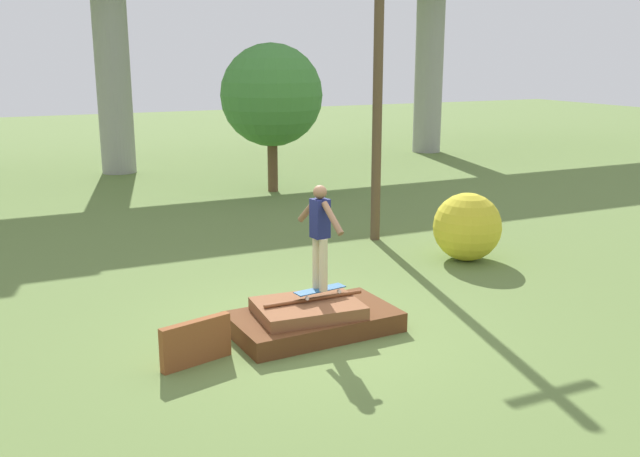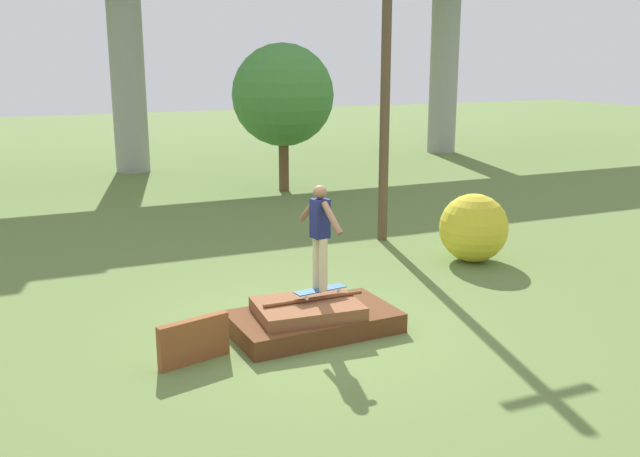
{
  "view_description": "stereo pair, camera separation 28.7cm",
  "coord_description": "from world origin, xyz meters",
  "px_view_note": "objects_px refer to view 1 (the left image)",
  "views": [
    {
      "loc": [
        -3.98,
        -8.63,
        3.84
      ],
      "look_at": [
        0.12,
        0.05,
        1.48
      ],
      "focal_mm": 40.0,
      "sensor_mm": 36.0,
      "label": 1
    },
    {
      "loc": [
        -3.72,
        -8.75,
        3.84
      ],
      "look_at": [
        0.12,
        0.05,
        1.48
      ],
      "focal_mm": 40.0,
      "sensor_mm": 36.0,
      "label": 2
    }
  ],
  "objects_px": {
    "tree_behind_left": "(272,95)",
    "utility_pole": "(378,74)",
    "skateboard": "(320,290)",
    "bush_yellow_flowering": "(467,227)",
    "skater": "(320,231)"
  },
  "relations": [
    {
      "from": "skateboard",
      "to": "skater",
      "type": "height_order",
      "value": "skater"
    },
    {
      "from": "utility_pole",
      "to": "bush_yellow_flowering",
      "type": "xyz_separation_m",
      "value": [
        0.81,
        -2.09,
        -2.79
      ]
    },
    {
      "from": "skater",
      "to": "tree_behind_left",
      "type": "height_order",
      "value": "tree_behind_left"
    },
    {
      "from": "skateboard",
      "to": "tree_behind_left",
      "type": "distance_m",
      "value": 10.82
    },
    {
      "from": "skateboard",
      "to": "tree_behind_left",
      "type": "bearing_deg",
      "value": 72.02
    },
    {
      "from": "skateboard",
      "to": "utility_pole",
      "type": "xyz_separation_m",
      "value": [
        3.22,
        4.08,
        2.85
      ]
    },
    {
      "from": "tree_behind_left",
      "to": "bush_yellow_flowering",
      "type": "bearing_deg",
      "value": -84.71
    },
    {
      "from": "utility_pole",
      "to": "tree_behind_left",
      "type": "height_order",
      "value": "utility_pole"
    },
    {
      "from": "utility_pole",
      "to": "tree_behind_left",
      "type": "distance_m",
      "value": 6.06
    },
    {
      "from": "skater",
      "to": "bush_yellow_flowering",
      "type": "distance_m",
      "value": 4.56
    },
    {
      "from": "tree_behind_left",
      "to": "skateboard",
      "type": "bearing_deg",
      "value": -107.98
    },
    {
      "from": "tree_behind_left",
      "to": "utility_pole",
      "type": "bearing_deg",
      "value": -90.55
    },
    {
      "from": "skateboard",
      "to": "skater",
      "type": "distance_m",
      "value": 0.87
    },
    {
      "from": "skateboard",
      "to": "bush_yellow_flowering",
      "type": "xyz_separation_m",
      "value": [
        4.03,
        1.98,
        0.07
      ]
    },
    {
      "from": "skateboard",
      "to": "utility_pole",
      "type": "bearing_deg",
      "value": 51.72
    }
  ]
}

